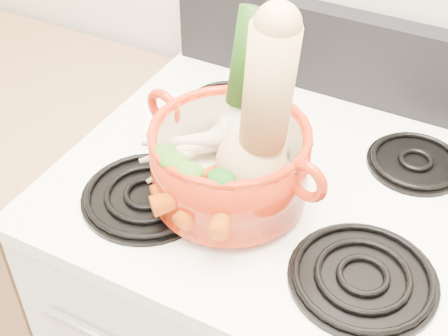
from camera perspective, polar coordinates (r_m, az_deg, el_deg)
The scene contains 20 objects.
cooktop at distance 1.12m, azimuth 5.76°, elevation -1.48°, with size 0.78×0.67×0.03m, color white.
control_backsplash at distance 1.29m, azimuth 11.45°, elevation 10.00°, with size 0.76×0.05×0.18m, color black.
burner_front_left at distance 1.06m, azimuth -7.05°, elevation -2.44°, with size 0.22×0.22×0.02m, color black.
burner_front_right at distance 0.96m, azimuth 12.59°, elevation -9.66°, with size 0.22×0.22×0.02m, color black.
burner_back_left at distance 1.26m, azimuth 0.42°, elevation 5.81°, with size 0.17×0.17×0.02m, color black.
burner_back_right at distance 1.17m, azimuth 17.11°, elevation 0.60°, with size 0.17×0.17×0.02m, color black.
dutch_oven at distance 1.01m, azimuth 0.53°, elevation 0.49°, with size 0.26×0.26×0.13m, color #A7240A.
pot_handle_left at distance 1.06m, azimuth -5.54°, elevation 5.51°, with size 0.07×0.07×0.02m, color #A7240A.
pot_handle_right at distance 0.92m, azimuth 7.55°, elevation -1.20°, with size 0.07×0.07×0.02m, color #A7240A.
squash at distance 0.92m, azimuth 2.73°, elevation 5.09°, with size 0.13×0.13×0.30m, color tan, non-canonical shape.
leek at distance 0.98m, azimuth 1.42°, elevation 6.94°, with size 0.04×0.04×0.29m, color white.
ginger at distance 1.07m, azimuth 3.28°, elevation 2.25°, with size 0.09×0.06×0.05m, color tan.
parsnip_0 at distance 1.06m, azimuth -2.89°, elevation 1.65°, with size 0.04×0.04×0.19m, color beige.
parsnip_1 at distance 1.05m, azimuth -2.38°, elevation 2.11°, with size 0.04×0.04×0.20m, color beige.
parsnip_2 at distance 1.07m, azimuth 0.21°, elevation 3.31°, with size 0.04×0.04×0.19m, color beige.
parsnip_3 at distance 1.05m, azimuth -3.41°, elevation 2.63°, with size 0.04×0.04×0.16m, color beige.
carrot_0 at distance 0.99m, azimuth -1.24°, elevation -2.04°, with size 0.03×0.03×0.17m, color #CE480A.
carrot_1 at distance 1.00m, azimuth -2.65°, elevation -1.00°, with size 0.03×0.03×0.15m, color #BD5209.
carrot_2 at distance 0.96m, azimuth 0.55°, elevation -2.24°, with size 0.03×0.03×0.18m, color #C05209.
carrot_3 at distance 0.96m, azimuth -2.08°, elevation -2.27°, with size 0.03×0.03×0.16m, color #C53C09.
Camera 1 is at (0.28, 0.62, 1.68)m, focal length 50.00 mm.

